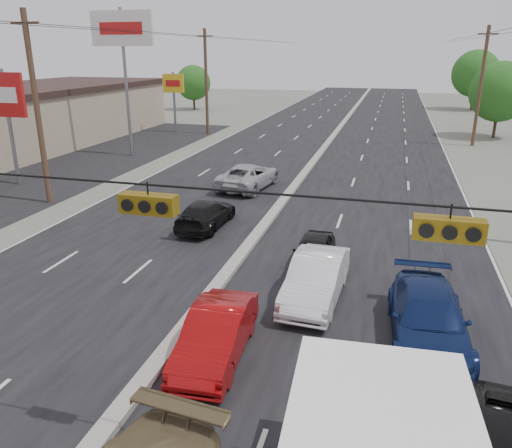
% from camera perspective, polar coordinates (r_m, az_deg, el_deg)
% --- Properties ---
extents(ground, '(200.00, 200.00, 0.00)m').
position_cam_1_polar(ground, '(12.38, -16.96, -22.12)').
color(ground, '#606356').
rests_on(ground, ground).
extents(road_surface, '(20.00, 160.00, 0.02)m').
position_cam_1_polar(road_surface, '(38.87, 6.77, 7.21)').
color(road_surface, black).
rests_on(road_surface, ground).
extents(center_median, '(0.50, 160.00, 0.20)m').
position_cam_1_polar(center_median, '(38.85, 6.77, 7.35)').
color(center_median, gray).
rests_on(center_median, ground).
extents(parking_lot, '(10.00, 42.00, 0.02)m').
position_cam_1_polar(parking_lot, '(40.46, -19.14, 6.76)').
color(parking_lot, black).
rests_on(parking_lot, ground).
extents(utility_pole_left_b, '(1.60, 0.30, 10.00)m').
position_cam_1_polar(utility_pole_left_b, '(29.09, -23.75, 11.93)').
color(utility_pole_left_b, '#422D1E').
rests_on(utility_pole_left_b, ground).
extents(utility_pole_left_c, '(1.60, 0.30, 10.00)m').
position_cam_1_polar(utility_pole_left_c, '(51.02, -5.72, 15.88)').
color(utility_pole_left_c, '#422D1E').
rests_on(utility_pole_left_c, ground).
extents(utility_pole_right_c, '(1.60, 0.30, 10.00)m').
position_cam_1_polar(utility_pole_right_c, '(48.22, 24.29, 14.16)').
color(utility_pole_right_c, '#422D1E').
rests_on(utility_pole_right_c, ground).
extents(traffic_signals, '(25.00, 0.30, 0.54)m').
position_cam_1_polar(traffic_signals, '(9.04, -12.76, 2.57)').
color(traffic_signals, black).
rests_on(traffic_signals, ground).
extents(pole_sign_mid, '(2.60, 0.25, 7.00)m').
position_cam_1_polar(pole_sign_mid, '(34.26, -26.66, 12.41)').
color(pole_sign_mid, slate).
rests_on(pole_sign_mid, ground).
extents(pole_sign_billboard, '(5.00, 0.25, 11.00)m').
position_cam_1_polar(pole_sign_billboard, '(40.89, -15.03, 19.83)').
color(pole_sign_billboard, slate).
rests_on(pole_sign_billboard, ground).
extents(pole_sign_far, '(2.20, 0.25, 6.00)m').
position_cam_1_polar(pole_sign_far, '(52.40, -9.40, 15.05)').
color(pole_sign_far, slate).
rests_on(pole_sign_far, ground).
extents(tree_left_far, '(4.80, 4.80, 6.12)m').
position_cam_1_polar(tree_left_far, '(73.15, -7.17, 15.73)').
color(tree_left_far, '#382619').
rests_on(tree_left_far, ground).
extents(tree_right_mid, '(5.60, 5.60, 7.14)m').
position_cam_1_polar(tree_right_mid, '(53.60, 26.13, 13.42)').
color(tree_right_mid, '#382619').
rests_on(tree_right_mid, ground).
extents(tree_right_far, '(6.40, 6.40, 8.16)m').
position_cam_1_polar(tree_right_far, '(78.39, 23.81, 15.45)').
color(tree_right_far, '#382619').
rests_on(tree_right_far, ground).
extents(red_sedan, '(1.74, 4.35, 1.41)m').
position_cam_1_polar(red_sedan, '(13.91, -4.59, -12.54)').
color(red_sedan, '#96090A').
rests_on(red_sedan, ground).
extents(queue_car_a, '(1.49, 3.66, 1.24)m').
position_cam_1_polar(queue_car_a, '(19.43, 6.57, -3.26)').
color(queue_car_a, black).
rests_on(queue_car_a, ground).
extents(queue_car_b, '(1.84, 4.73, 1.53)m').
position_cam_1_polar(queue_car_b, '(16.92, 6.86, -6.26)').
color(queue_car_b, white).
rests_on(queue_car_b, ground).
extents(queue_car_d, '(2.38, 5.28, 1.50)m').
position_cam_1_polar(queue_car_d, '(15.33, 19.08, -10.20)').
color(queue_car_d, '#0F1E4D').
rests_on(queue_car_d, ground).
extents(oncoming_near, '(1.91, 4.48, 1.29)m').
position_cam_1_polar(oncoming_near, '(23.82, -5.77, 1.11)').
color(oncoming_near, black).
rests_on(oncoming_near, ground).
extents(oncoming_far, '(3.15, 5.65, 1.49)m').
position_cam_1_polar(oncoming_far, '(30.57, -0.87, 5.48)').
color(oncoming_far, '#ADAFB5').
rests_on(oncoming_far, ground).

